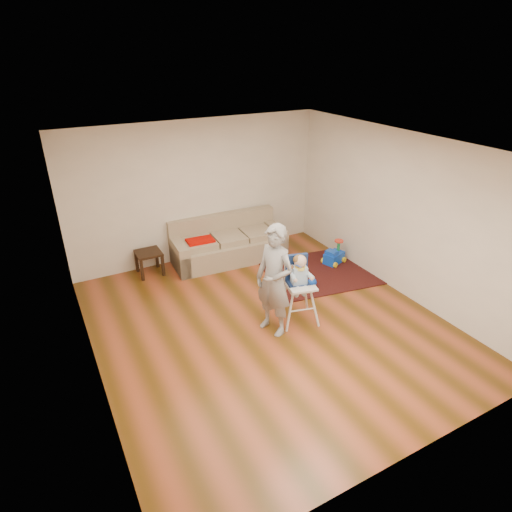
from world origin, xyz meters
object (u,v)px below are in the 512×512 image
ride_on_toy (334,252)px  high_chair (299,289)px  toy_ball (312,282)px  side_table (150,263)px  sofa (228,240)px  adult (274,281)px

ride_on_toy → high_chair: 2.13m
high_chair → ride_on_toy: bearing=51.3°
high_chair → toy_ball: bearing=56.5°
side_table → ride_on_toy: (3.30, -1.30, 0.01)m
sofa → side_table: sofa is taller
side_table → sofa: bearing=-6.1°
sofa → adult: (-0.41, -2.46, 0.42)m
side_table → high_chair: high_chair is taller
ride_on_toy → high_chair: bearing=-161.7°
side_table → ride_on_toy: ride_on_toy is taller
sofa → high_chair: size_ratio=2.01×
sofa → side_table: bearing=177.5°
ride_on_toy → high_chair: high_chair is taller
side_table → ride_on_toy: bearing=-21.5°
sofa → toy_ball: 1.92m
toy_ball → adult: 1.64m
ride_on_toy → toy_ball: bearing=-166.8°
side_table → toy_ball: (2.38, -1.86, -0.13)m
toy_ball → adult: bearing=-148.5°
ride_on_toy → toy_ball: (-0.91, -0.57, -0.14)m
sofa → ride_on_toy: 2.09m
ride_on_toy → adult: size_ratio=0.26×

